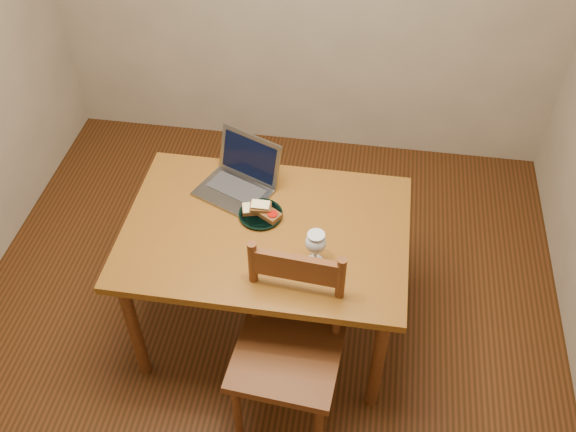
# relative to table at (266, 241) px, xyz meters

# --- Properties ---
(floor) EXTENTS (3.20, 3.20, 0.02)m
(floor) POSITION_rel_table_xyz_m (-0.04, -0.00, -0.66)
(floor) COLOR black
(floor) RESTS_ON ground
(table) EXTENTS (1.30, 0.90, 0.74)m
(table) POSITION_rel_table_xyz_m (0.00, 0.00, 0.00)
(table) COLOR #562F0E
(table) RESTS_ON floor
(chair) EXTENTS (0.49, 0.47, 0.49)m
(chair) POSITION_rel_table_xyz_m (0.17, -0.46, -0.13)
(chair) COLOR #3F1E0D
(chair) RESTS_ON floor
(plate) EXTENTS (0.21, 0.21, 0.02)m
(plate) POSITION_rel_table_xyz_m (-0.04, 0.08, 0.09)
(plate) COLOR black
(plate) RESTS_ON table
(sandwich_cheese) EXTENTS (0.12, 0.09, 0.03)m
(sandwich_cheese) POSITION_rel_table_xyz_m (-0.07, 0.09, 0.12)
(sandwich_cheese) COLOR #381E0C
(sandwich_cheese) RESTS_ON plate
(sandwich_tomato) EXTENTS (0.13, 0.12, 0.04)m
(sandwich_tomato) POSITION_rel_table_xyz_m (0.00, 0.07, 0.12)
(sandwich_tomato) COLOR #381E0C
(sandwich_tomato) RESTS_ON plate
(sandwich_top) EXTENTS (0.10, 0.07, 0.03)m
(sandwich_top) POSITION_rel_table_xyz_m (-0.04, 0.08, 0.14)
(sandwich_top) COLOR #381E0C
(sandwich_top) RESTS_ON plate
(milk_glass) EXTENTS (0.09, 0.09, 0.18)m
(milk_glass) POSITION_rel_table_xyz_m (0.25, -0.16, 0.17)
(milk_glass) COLOR white
(milk_glass) RESTS_ON table
(laptop) EXTENTS (0.43, 0.41, 0.24)m
(laptop) POSITION_rel_table_xyz_m (-0.17, 0.27, 0.15)
(laptop) COLOR slate
(laptop) RESTS_ON table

